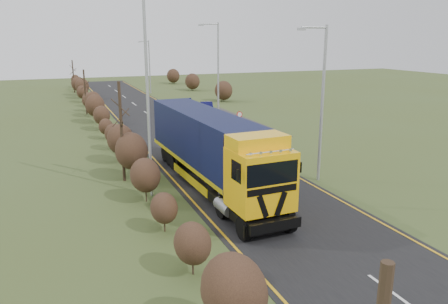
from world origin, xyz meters
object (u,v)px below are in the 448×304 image
car_red_hatchback (239,124)px  car_blue_sedan (206,107)px  streetlight_near (321,98)px  lorry (211,146)px  speed_sign (239,118)px

car_red_hatchback → car_blue_sedan: 11.31m
car_red_hatchback → streetlight_near: size_ratio=0.42×
lorry → streetlight_near: size_ratio=1.71×
lorry → speed_sign: 15.14m
streetlight_near → speed_sign: size_ratio=4.55×
car_blue_sedan → speed_sign: speed_sign is taller
lorry → streetlight_near: 7.05m
car_blue_sedan → streetlight_near: 26.93m
car_red_hatchback → car_blue_sedan: (0.77, 11.29, -0.01)m
lorry → streetlight_near: (6.44, -1.24, 2.60)m
car_red_hatchback → streetlight_near: (-1.43, -15.18, 4.41)m
speed_sign → car_blue_sedan: bearing=84.9°
lorry → car_red_hatchback: size_ratio=4.06×
car_blue_sedan → speed_sign: size_ratio=1.94×
car_red_hatchback → speed_sign: 1.18m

